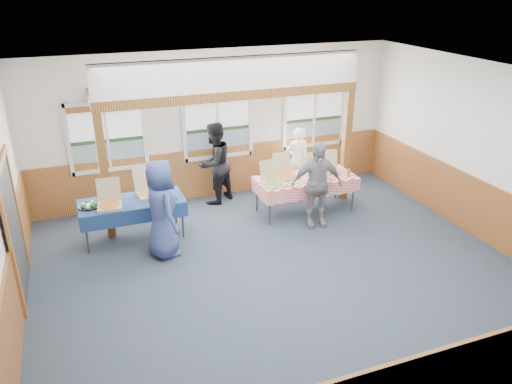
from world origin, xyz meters
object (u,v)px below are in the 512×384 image
table_left (132,204)px  man_blue (161,209)px  table_right (306,180)px  woman_black (214,163)px  woman_white (297,159)px  person_grey (317,184)px

table_left → man_blue: size_ratio=1.17×
table_right → woman_black: (-1.61, 1.12, 0.18)m
woman_black → table_right: bearing=113.5°
woman_white → man_blue: (-3.42, -1.82, 0.14)m
woman_white → woman_black: bearing=2.3°
woman_black → man_blue: 2.37m
table_right → woman_white: woman_white is taller
man_blue → woman_black: bearing=-49.4°
table_left → person_grey: person_grey is taller
table_right → woman_black: woman_black is taller
table_left → person_grey: 3.50m
woman_white → man_blue: size_ratio=0.84×
woman_black → person_grey: (1.53, -1.75, -0.03)m
man_blue → person_grey: bearing=-98.7°
woman_black → woman_white: bearing=147.4°
woman_black → man_blue: (-1.49, -1.85, -0.01)m
woman_black → person_grey: 2.32m
woman_black → person_grey: woman_black is taller
table_right → table_left: bearing=-177.4°
table_left → person_grey: size_ratio=1.20×
woman_white → person_grey: bearing=80.0°
woman_white → person_grey: size_ratio=0.86×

